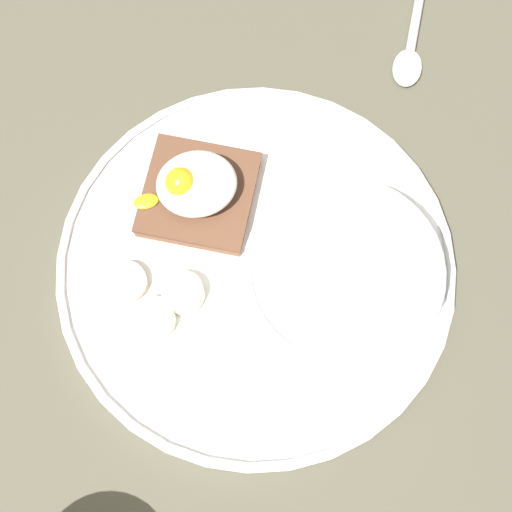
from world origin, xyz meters
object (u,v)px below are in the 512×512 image
object	(u,v)px
poached_egg	(194,184)
banana_slice_front	(183,293)
banana_slice_left	(126,287)
oatmeal_bowl	(340,279)
toast_slice	(199,194)
spoon	(411,47)
banana_slice_back	(152,319)

from	to	relation	value
poached_egg	banana_slice_front	distance (cm)	7.93
banana_slice_front	banana_slice_left	xyz separation A→B (cm)	(-4.03, 1.14, -0.22)
oatmeal_bowl	toast_slice	bearing A→B (deg)	135.52
spoon	toast_slice	bearing A→B (deg)	-150.25
poached_egg	banana_slice_left	bearing A→B (deg)	-133.71
toast_slice	poached_egg	bearing A→B (deg)	-175.81
oatmeal_bowl	spoon	world-z (taller)	oatmeal_bowl
poached_egg	banana_slice_front	xyz separation A→B (cm)	(-1.97, -7.41, -2.04)
poached_egg	banana_slice_front	bearing A→B (deg)	-104.85
banana_slice_left	banana_slice_back	world-z (taller)	same
banana_slice_front	banana_slice_back	distance (cm)	2.91
toast_slice	banana_slice_back	bearing A→B (deg)	-116.99
oatmeal_bowl	banana_slice_left	world-z (taller)	oatmeal_bowl
oatmeal_bowl	banana_slice_front	xyz separation A→B (cm)	(-11.07, 1.35, -1.99)
oatmeal_bowl	banana_slice_front	world-z (taller)	oatmeal_bowl
spoon	banana_slice_left	bearing A→B (deg)	-145.78
toast_slice	banana_slice_front	world-z (taller)	banana_slice_front
oatmeal_bowl	banana_slice_left	size ratio (longest dim) A/B	4.16
banana_slice_left	poached_egg	bearing A→B (deg)	46.29
poached_egg	banana_slice_front	size ratio (longest dim) A/B	1.94
oatmeal_bowl	toast_slice	xyz separation A→B (cm)	(-8.93, 8.77, -1.95)
banana_slice_front	toast_slice	bearing A→B (deg)	73.92
toast_slice	poached_egg	size ratio (longest dim) A/B	1.34
toast_slice	banana_slice_left	distance (cm)	8.81
banana_slice_back	spoon	distance (cm)	31.08
banana_slice_front	banana_slice_left	bearing A→B (deg)	164.19
banana_slice_front	banana_slice_left	size ratio (longest dim) A/B	1.25
poached_egg	banana_slice_left	xyz separation A→B (cm)	(-5.99, -6.27, -2.27)
oatmeal_bowl	poached_egg	size ratio (longest dim) A/B	1.73
banana_slice_left	spoon	distance (cm)	30.72
poached_egg	banana_slice_back	size ratio (longest dim) A/B	1.80
oatmeal_bowl	banana_slice_left	distance (cm)	15.46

